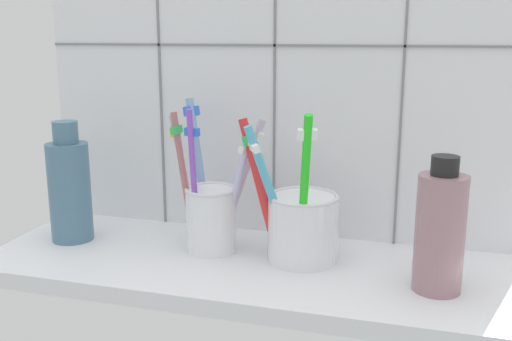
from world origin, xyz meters
TOP-DOWN VIEW (x-y plane):
  - counter_slab at (0.00, 0.00)cm, footprint 64.00×22.00cm
  - tile_wall_back at (-0.00, 12.00)cm, footprint 64.00×2.20cm
  - toothbrush_cup_left at (-5.91, 2.49)cm, footprint 12.02×9.27cm
  - toothbrush_cup_right at (5.53, 2.12)cm, footprint 11.94×10.72cm
  - ceramic_vase at (-24.65, 0.97)cm, footprint 5.33×5.33cm
  - soap_bottle at (21.04, -1.98)cm, footprint 5.10×5.10cm

SIDE VIEW (x-z plane):
  - counter_slab at x=0.00cm, z-range 0.00..2.00cm
  - toothbrush_cup_right at x=5.53cm, z-range -2.58..15.81cm
  - toothbrush_cup_left at x=-5.91cm, z-range -1.96..16.37cm
  - soap_bottle at x=21.04cm, z-range 1.33..15.78cm
  - ceramic_vase at x=-24.65cm, z-range 1.15..16.78cm
  - tile_wall_back at x=0.00cm, z-range 0.00..45.00cm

